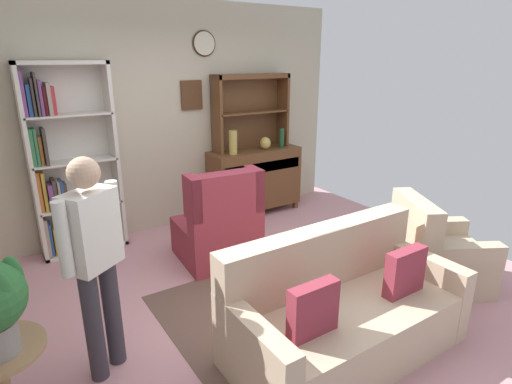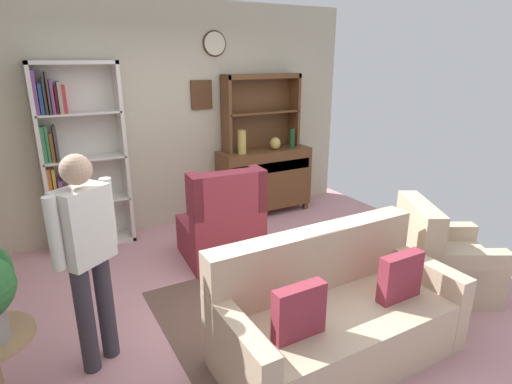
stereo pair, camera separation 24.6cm
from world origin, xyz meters
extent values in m
cube|color=#C68C93|center=(0.00, 0.00, -0.01)|extent=(5.40, 4.60, 0.02)
cube|color=#BCB299|center=(0.00, 2.13, 1.40)|extent=(5.00, 0.06, 2.80)
cylinder|color=beige|center=(0.57, 2.08, 2.29)|extent=(0.28, 0.03, 0.28)
torus|color=#382314|center=(0.57, 2.08, 2.29)|extent=(0.31, 0.02, 0.31)
cube|color=#4C2D19|center=(0.36, 2.08, 1.67)|extent=(0.28, 0.03, 0.36)
cube|color=brown|center=(0.20, -0.30, 0.00)|extent=(2.27, 1.74, 0.01)
cube|color=silver|center=(-1.56, 1.93, 1.05)|extent=(0.04, 0.30, 2.10)
cube|color=silver|center=(-0.70, 1.93, 1.05)|extent=(0.04, 0.30, 2.10)
cube|color=silver|center=(-1.13, 1.93, 2.08)|extent=(0.90, 0.30, 0.04)
cube|color=silver|center=(-1.13, 1.93, 0.02)|extent=(0.90, 0.30, 0.04)
cube|color=silver|center=(-1.13, 2.07, 1.05)|extent=(0.90, 0.01, 2.10)
cube|color=silver|center=(-1.13, 1.93, 0.55)|extent=(0.86, 0.30, 0.02)
cube|color=gray|center=(-1.53, 1.91, 0.26)|extent=(0.04, 0.23, 0.43)
cube|color=#284C8C|center=(-1.49, 1.91, 0.23)|extent=(0.03, 0.17, 0.36)
cube|color=gold|center=(-1.45, 1.91, 0.20)|extent=(0.02, 0.18, 0.29)
cube|color=gold|center=(-1.41, 1.91, 0.21)|extent=(0.04, 0.11, 0.32)
cube|color=#3F3833|center=(-1.37, 1.91, 0.24)|extent=(0.03, 0.11, 0.39)
cube|color=#723F7F|center=(-1.34, 1.91, 0.23)|extent=(0.03, 0.20, 0.36)
cube|color=#723F7F|center=(-1.29, 1.91, 0.24)|extent=(0.04, 0.12, 0.38)
cube|color=silver|center=(-1.13, 1.93, 1.05)|extent=(0.86, 0.30, 0.02)
cube|color=#CC7233|center=(-1.52, 1.91, 0.77)|extent=(0.04, 0.10, 0.43)
cube|color=gold|center=(-1.48, 1.91, 0.77)|extent=(0.03, 0.15, 0.43)
cube|color=#723F7F|center=(-1.43, 1.91, 0.70)|extent=(0.04, 0.21, 0.30)
cube|color=#3F3833|center=(-1.38, 1.91, 0.72)|extent=(0.04, 0.21, 0.34)
cube|color=gray|center=(-1.34, 1.91, 0.71)|extent=(0.02, 0.23, 0.31)
cube|color=#284C8C|center=(-1.31, 1.91, 0.71)|extent=(0.03, 0.18, 0.32)
cube|color=#3F3833|center=(-1.28, 1.91, 0.70)|extent=(0.03, 0.15, 0.28)
cube|color=silver|center=(-1.13, 1.93, 1.56)|extent=(0.86, 0.30, 0.02)
cube|color=#337247|center=(-1.52, 1.91, 1.25)|extent=(0.04, 0.16, 0.38)
cube|color=#337247|center=(-1.48, 1.91, 1.25)|extent=(0.03, 0.17, 0.38)
cube|color=#CC7233|center=(-1.45, 1.91, 1.21)|extent=(0.03, 0.11, 0.30)
cube|color=#3F3833|center=(-1.40, 1.91, 1.25)|extent=(0.03, 0.22, 0.38)
cube|color=#723F7F|center=(-1.52, 1.91, 1.79)|extent=(0.04, 0.15, 0.44)
cube|color=#284C8C|center=(-1.48, 1.91, 1.72)|extent=(0.04, 0.13, 0.31)
cube|color=#3F3833|center=(-1.44, 1.91, 1.75)|extent=(0.02, 0.18, 0.37)
cube|color=#3F3833|center=(-1.41, 1.91, 1.78)|extent=(0.02, 0.23, 0.43)
cube|color=#723F7F|center=(-1.37, 1.91, 1.74)|extent=(0.03, 0.19, 0.35)
cube|color=#B22D33|center=(-1.33, 1.91, 1.71)|extent=(0.02, 0.11, 0.29)
cube|color=gray|center=(-1.30, 1.91, 1.73)|extent=(0.04, 0.24, 0.33)
cube|color=#B22D33|center=(-1.26, 1.91, 1.71)|extent=(0.04, 0.17, 0.29)
cube|color=brown|center=(1.17, 1.86, 0.51)|extent=(1.30, 0.45, 0.82)
cube|color=brown|center=(0.57, 1.69, 0.05)|extent=(0.06, 0.06, 0.10)
cube|color=brown|center=(1.77, 1.69, 0.05)|extent=(0.06, 0.06, 0.10)
cube|color=brown|center=(0.57, 2.04, 0.05)|extent=(0.06, 0.06, 0.10)
cube|color=brown|center=(1.77, 2.04, 0.05)|extent=(0.06, 0.06, 0.10)
cube|color=#492C18|center=(1.17, 1.64, 0.71)|extent=(1.20, 0.01, 0.14)
cube|color=brown|center=(0.64, 1.94, 1.42)|extent=(0.04, 0.26, 1.00)
cube|color=brown|center=(1.70, 1.94, 1.42)|extent=(0.04, 0.26, 1.00)
cube|color=brown|center=(1.17, 1.94, 1.89)|extent=(1.10, 0.26, 0.06)
cube|color=brown|center=(1.17, 1.94, 1.42)|extent=(1.06, 0.26, 0.02)
cube|color=brown|center=(1.17, 2.06, 1.42)|extent=(1.10, 0.01, 1.00)
cylinder|color=tan|center=(0.78, 1.78, 1.08)|extent=(0.11, 0.11, 0.31)
ellipsoid|color=tan|center=(1.30, 1.79, 1.01)|extent=(0.15, 0.15, 0.17)
cylinder|color=#194223|center=(1.56, 1.77, 1.06)|extent=(0.07, 0.07, 0.27)
cube|color=#C6AD8E|center=(0.12, -1.01, 0.21)|extent=(1.80, 0.86, 0.42)
cube|color=#C6AD8E|center=(0.12, -0.68, 0.66)|extent=(1.80, 0.21, 0.48)
cube|color=#C6AD8E|center=(-0.71, -1.00, 0.30)|extent=(0.14, 0.85, 0.60)
cube|color=#C6AD8E|center=(0.95, -1.01, 0.30)|extent=(0.14, 0.85, 0.60)
cube|color=maroon|center=(-0.33, -1.12, 0.60)|extent=(0.36, 0.10, 0.36)
cube|color=maroon|center=(0.57, -1.13, 0.60)|extent=(0.36, 0.10, 0.36)
cube|color=white|center=(0.12, -0.68, 0.90)|extent=(0.36, 0.18, 0.00)
cube|color=#C6AD8E|center=(1.61, -0.78, 0.20)|extent=(1.05, 1.04, 0.40)
cube|color=#C6AD8E|center=(1.35, -0.63, 0.64)|extent=(0.52, 0.74, 0.48)
cube|color=#C6AD8E|center=(1.46, -1.04, 0.28)|extent=(0.75, 0.50, 0.55)
cube|color=#C6AD8E|center=(1.76, -0.51, 0.28)|extent=(0.75, 0.50, 0.55)
cube|color=maroon|center=(0.04, 0.91, 0.21)|extent=(0.84, 0.86, 0.42)
cube|color=maroon|center=(0.01, 0.61, 0.74)|extent=(0.79, 0.26, 0.63)
cube|color=maroon|center=(0.35, 0.62, 0.83)|extent=(0.12, 0.29, 0.44)
cube|color=maroon|center=(-0.32, 0.68, 0.83)|extent=(0.12, 0.29, 0.44)
ellipsoid|color=#2D6B33|center=(-1.96, -0.63, 1.00)|extent=(0.11, 0.07, 0.27)
ellipsoid|color=#2D6B33|center=(-1.90, -0.47, 1.00)|extent=(0.11, 0.07, 0.27)
cylinder|color=#38333D|center=(-1.50, -0.26, 0.41)|extent=(0.17, 0.17, 0.82)
cylinder|color=#38333D|center=(-1.35, -0.16, 0.41)|extent=(0.17, 0.17, 0.82)
cube|color=silver|center=(-1.43, -0.21, 1.08)|extent=(0.39, 0.36, 0.52)
sphere|color=tan|center=(-1.43, -0.21, 1.46)|extent=(0.28, 0.28, 0.20)
cylinder|color=silver|center=(-1.61, -0.33, 1.11)|extent=(0.11, 0.11, 0.48)
cylinder|color=silver|center=(-1.25, -0.08, 1.11)|extent=(0.11, 0.11, 0.48)
camera|label=1|loc=(-1.88, -2.82, 2.14)|focal=29.02mm
camera|label=2|loc=(-1.67, -2.95, 2.14)|focal=29.02mm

